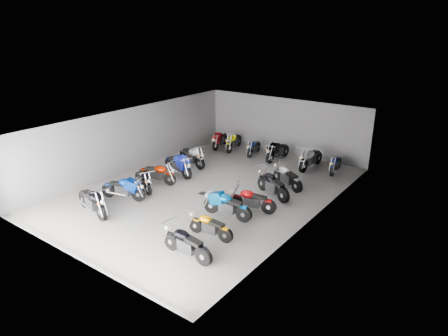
{
  "coord_description": "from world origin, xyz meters",
  "views": [
    {
      "loc": [
        10.51,
        -13.14,
        7.23
      ],
      "look_at": [
        0.43,
        0.55,
        1.0
      ],
      "focal_mm": 32.0,
      "sensor_mm": 36.0,
      "label": 1
    }
  ],
  "objects_px": {
    "motorcycle_back_e": "(311,158)",
    "motorcycle_left_b": "(124,188)",
    "motorcycle_right_f": "(287,177)",
    "motorcycle_left_c": "(143,180)",
    "drain_grate": "(202,193)",
    "motorcycle_right_d": "(252,200)",
    "motorcycle_left_e": "(178,165)",
    "motorcycle_right_b": "(210,226)",
    "motorcycle_left_f": "(192,156)",
    "motorcycle_back_d": "(277,151)",
    "motorcycle_left_a": "(92,201)",
    "motorcycle_back_c": "(254,147)",
    "motorcycle_back_a": "(220,140)",
    "motorcycle_back_f": "(336,164)",
    "motorcycle_right_c": "(227,205)",
    "motorcycle_right_a": "(186,243)",
    "motorcycle_back_b": "(234,141)",
    "motorcycle_left_d": "(157,173)",
    "motorcycle_right_e": "(272,185)"
  },
  "relations": [
    {
      "from": "motorcycle_right_f",
      "to": "motorcycle_left_c",
      "type": "bearing_deg",
      "value": 154.48
    },
    {
      "from": "motorcycle_left_a",
      "to": "motorcycle_back_d",
      "type": "distance_m",
      "value": 10.53
    },
    {
      "from": "motorcycle_left_c",
      "to": "motorcycle_right_d",
      "type": "xyz_separation_m",
      "value": [
        5.14,
        1.1,
        0.0
      ]
    },
    {
      "from": "motorcycle_right_c",
      "to": "motorcycle_back_b",
      "type": "xyz_separation_m",
      "value": [
        -4.84,
        7.39,
        0.02
      ]
    },
    {
      "from": "motorcycle_right_d",
      "to": "motorcycle_right_c",
      "type": "bearing_deg",
      "value": 139.63
    },
    {
      "from": "motorcycle_left_c",
      "to": "motorcycle_back_f",
      "type": "bearing_deg",
      "value": 164.06
    },
    {
      "from": "motorcycle_left_f",
      "to": "motorcycle_right_c",
      "type": "xyz_separation_m",
      "value": [
        5.01,
        -3.77,
        -0.02
      ]
    },
    {
      "from": "motorcycle_left_b",
      "to": "motorcycle_left_c",
      "type": "distance_m",
      "value": 1.21
    },
    {
      "from": "motorcycle_right_b",
      "to": "motorcycle_left_a",
      "type": "bearing_deg",
      "value": 101.74
    },
    {
      "from": "motorcycle_left_e",
      "to": "motorcycle_back_b",
      "type": "relative_size",
      "value": 1.03
    },
    {
      "from": "motorcycle_right_d",
      "to": "motorcycle_right_e",
      "type": "distance_m",
      "value": 1.8
    },
    {
      "from": "motorcycle_left_d",
      "to": "motorcycle_back_b",
      "type": "xyz_separation_m",
      "value": [
        -0.12,
        6.47,
        0.04
      ]
    },
    {
      "from": "motorcycle_left_b",
      "to": "motorcycle_right_a",
      "type": "height_order",
      "value": "motorcycle_left_b"
    },
    {
      "from": "motorcycle_left_a",
      "to": "motorcycle_right_e",
      "type": "distance_m",
      "value": 7.56
    },
    {
      "from": "motorcycle_back_c",
      "to": "drain_grate",
      "type": "bearing_deg",
      "value": 89.12
    },
    {
      "from": "motorcycle_back_c",
      "to": "motorcycle_back_f",
      "type": "distance_m",
      "value": 4.91
    },
    {
      "from": "drain_grate",
      "to": "motorcycle_back_a",
      "type": "height_order",
      "value": "motorcycle_back_a"
    },
    {
      "from": "motorcycle_left_a",
      "to": "motorcycle_left_e",
      "type": "relative_size",
      "value": 1.02
    },
    {
      "from": "motorcycle_right_d",
      "to": "motorcycle_back_d",
      "type": "xyz_separation_m",
      "value": [
        -2.3,
        6.23,
        0.05
      ]
    },
    {
      "from": "drain_grate",
      "to": "motorcycle_right_c",
      "type": "bearing_deg",
      "value": -28.71
    },
    {
      "from": "motorcycle_left_f",
      "to": "motorcycle_right_d",
      "type": "bearing_deg",
      "value": 79.68
    },
    {
      "from": "motorcycle_right_f",
      "to": "motorcycle_back_e",
      "type": "xyz_separation_m",
      "value": [
        -0.19,
        2.96,
        0.06
      ]
    },
    {
      "from": "motorcycle_right_f",
      "to": "motorcycle_back_b",
      "type": "bearing_deg",
      "value": 83.35
    },
    {
      "from": "motorcycle_left_d",
      "to": "motorcycle_right_b",
      "type": "bearing_deg",
      "value": 51.71
    },
    {
      "from": "motorcycle_right_b",
      "to": "motorcycle_back_c",
      "type": "distance_m",
      "value": 9.67
    },
    {
      "from": "motorcycle_back_f",
      "to": "motorcycle_right_c",
      "type": "bearing_deg",
      "value": 70.6
    },
    {
      "from": "motorcycle_left_a",
      "to": "motorcycle_back_e",
      "type": "relative_size",
      "value": 0.96
    },
    {
      "from": "motorcycle_back_f",
      "to": "drain_grate",
      "type": "bearing_deg",
      "value": 50.81
    },
    {
      "from": "motorcycle_left_c",
      "to": "motorcycle_left_f",
      "type": "bearing_deg",
      "value": -150.51
    },
    {
      "from": "motorcycle_left_b",
      "to": "motorcycle_left_c",
      "type": "bearing_deg",
      "value": 166.05
    },
    {
      "from": "motorcycle_back_a",
      "to": "motorcycle_back_f",
      "type": "distance_m",
      "value": 7.34
    },
    {
      "from": "drain_grate",
      "to": "motorcycle_left_d",
      "type": "xyz_separation_m",
      "value": [
        -2.5,
        -0.3,
        0.49
      ]
    },
    {
      "from": "motorcycle_right_c",
      "to": "motorcycle_back_f",
      "type": "relative_size",
      "value": 1.12
    },
    {
      "from": "motorcycle_left_a",
      "to": "motorcycle_left_b",
      "type": "height_order",
      "value": "motorcycle_left_a"
    },
    {
      "from": "motorcycle_left_e",
      "to": "motorcycle_left_f",
      "type": "bearing_deg",
      "value": -151.6
    },
    {
      "from": "motorcycle_back_e",
      "to": "motorcycle_left_b",
      "type": "bearing_deg",
      "value": 61.98
    },
    {
      "from": "motorcycle_left_e",
      "to": "motorcycle_right_b",
      "type": "distance_m",
      "value": 6.44
    },
    {
      "from": "motorcycle_right_b",
      "to": "motorcycle_right_e",
      "type": "height_order",
      "value": "motorcycle_right_e"
    },
    {
      "from": "drain_grate",
      "to": "motorcycle_right_d",
      "type": "xyz_separation_m",
      "value": [
        2.72,
        -0.18,
        0.47
      ]
    },
    {
      "from": "motorcycle_right_a",
      "to": "motorcycle_back_f",
      "type": "distance_m",
      "value": 10.43
    },
    {
      "from": "motorcycle_left_b",
      "to": "motorcycle_left_f",
      "type": "height_order",
      "value": "motorcycle_left_f"
    },
    {
      "from": "motorcycle_right_d",
      "to": "motorcycle_back_c",
      "type": "xyz_separation_m",
      "value": [
        -3.85,
        6.24,
        -0.02
      ]
    },
    {
      "from": "motorcycle_left_e",
      "to": "motorcycle_right_a",
      "type": "relative_size",
      "value": 1.08
    },
    {
      "from": "drain_grate",
      "to": "motorcycle_back_b",
      "type": "distance_m",
      "value": 6.72
    },
    {
      "from": "motorcycle_right_d",
      "to": "motorcycle_back_b",
      "type": "relative_size",
      "value": 0.9
    },
    {
      "from": "motorcycle_left_a",
      "to": "motorcycle_right_c",
      "type": "height_order",
      "value": "motorcycle_left_a"
    },
    {
      "from": "motorcycle_left_b",
      "to": "motorcycle_left_f",
      "type": "bearing_deg",
      "value": 166.89
    },
    {
      "from": "motorcycle_back_c",
      "to": "motorcycle_back_e",
      "type": "distance_m",
      "value": 3.62
    },
    {
      "from": "motorcycle_right_c",
      "to": "motorcycle_back_c",
      "type": "bearing_deg",
      "value": 19.75
    },
    {
      "from": "motorcycle_left_f",
      "to": "motorcycle_right_f",
      "type": "distance_m",
      "value": 5.46
    }
  ]
}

